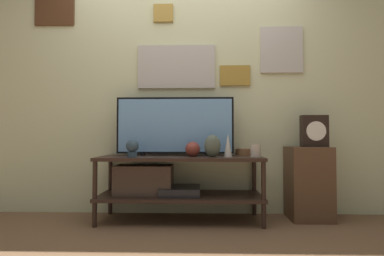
% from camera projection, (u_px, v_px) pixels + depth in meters
% --- Properties ---
extents(ground_plane, '(12.00, 12.00, 0.00)m').
position_uv_depth(ground_plane, '(178.00, 230.00, 2.44)').
color(ground_plane, brown).
extents(wall_back, '(6.40, 0.08, 2.70)m').
position_uv_depth(wall_back, '(182.00, 79.00, 3.07)').
color(wall_back, beige).
rests_on(wall_back, ground_plane).
extents(media_console, '(1.49, 0.50, 0.59)m').
position_uv_depth(media_console, '(166.00, 180.00, 2.74)').
color(media_console, black).
rests_on(media_console, ground_plane).
extents(television, '(1.12, 0.05, 0.56)m').
position_uv_depth(television, '(175.00, 125.00, 2.87)').
color(television, black).
rests_on(television, media_console).
extents(vase_wide_bowl, '(0.18, 0.18, 0.06)m').
position_uv_depth(vase_wide_bowl, '(245.00, 152.00, 2.92)').
color(vase_wide_bowl, brown).
rests_on(vase_wide_bowl, media_console).
extents(vase_slim_bronze, '(0.07, 0.07, 0.21)m').
position_uv_depth(vase_slim_bronze, '(228.00, 145.00, 2.68)').
color(vase_slim_bronze, beige).
rests_on(vase_slim_bronze, media_console).
extents(vase_round_glass, '(0.14, 0.14, 0.14)m').
position_uv_depth(vase_round_glass, '(193.00, 149.00, 2.72)').
color(vase_round_glass, brown).
rests_on(vase_round_glass, media_console).
extents(vase_urn_stoneware, '(0.15, 0.10, 0.20)m').
position_uv_depth(vase_urn_stoneware, '(212.00, 146.00, 2.66)').
color(vase_urn_stoneware, '#4C5647').
rests_on(vase_urn_stoneware, media_console).
extents(candle_jar, '(0.09, 0.09, 0.11)m').
position_uv_depth(candle_jar, '(256.00, 151.00, 2.65)').
color(candle_jar, '#C1B29E').
rests_on(candle_jar, media_console).
extents(decorative_bust, '(0.11, 0.11, 0.16)m').
position_uv_depth(decorative_bust, '(132.00, 147.00, 2.62)').
color(decorative_bust, '#2D4251').
rests_on(decorative_bust, media_console).
extents(side_table, '(0.37, 0.34, 0.67)m').
position_uv_depth(side_table, '(308.00, 183.00, 2.78)').
color(side_table, '#513823').
rests_on(side_table, ground_plane).
extents(mantel_clock, '(0.24, 0.11, 0.29)m').
position_uv_depth(mantel_clock, '(314.00, 131.00, 2.78)').
color(mantel_clock, black).
rests_on(mantel_clock, side_table).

